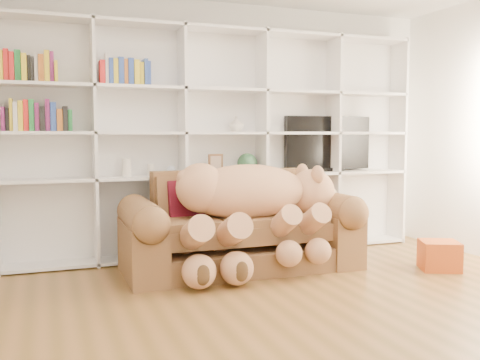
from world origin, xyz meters
name	(u,v)px	position (x,y,z in m)	size (l,w,h in m)	color
floor	(332,326)	(0.00, 0.00, 0.00)	(5.00, 5.00, 0.00)	brown
wall_back	(217,128)	(0.00, 2.50, 1.35)	(5.00, 0.02, 2.70)	white
bookshelf	(200,132)	(-0.24, 2.36, 1.31)	(4.43, 0.35, 2.40)	white
sofa	(240,232)	(-0.04, 1.67, 0.35)	(2.21, 0.95, 0.93)	brown
teddy_bear	(252,203)	(0.00, 1.49, 0.66)	(1.74, 0.93, 1.01)	tan
throw_pillow	(187,201)	(-0.52, 1.83, 0.66)	(0.37, 0.12, 0.37)	maroon
gift_box	(439,255)	(1.72, 0.96, 0.14)	(0.34, 0.32, 0.27)	#C6511A
tv	(327,144)	(1.28, 2.35, 1.17)	(1.06, 0.18, 0.63)	black
picture_frame	(216,164)	(-0.09, 2.30, 0.98)	(0.16, 0.03, 0.20)	#54351D
green_vase	(247,163)	(0.27, 2.30, 0.97)	(0.22, 0.22, 0.22)	#2E5A39
figurine_tall	(127,167)	(-1.02, 2.30, 0.96)	(0.09, 0.09, 0.18)	silver
figurine_short	(151,170)	(-0.77, 2.30, 0.93)	(0.07, 0.07, 0.12)	silver
snow_globe	(171,170)	(-0.56, 2.30, 0.92)	(0.10, 0.10, 0.10)	silver
shelf_vase	(236,124)	(0.15, 2.30, 1.40)	(0.16, 0.16, 0.16)	beige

